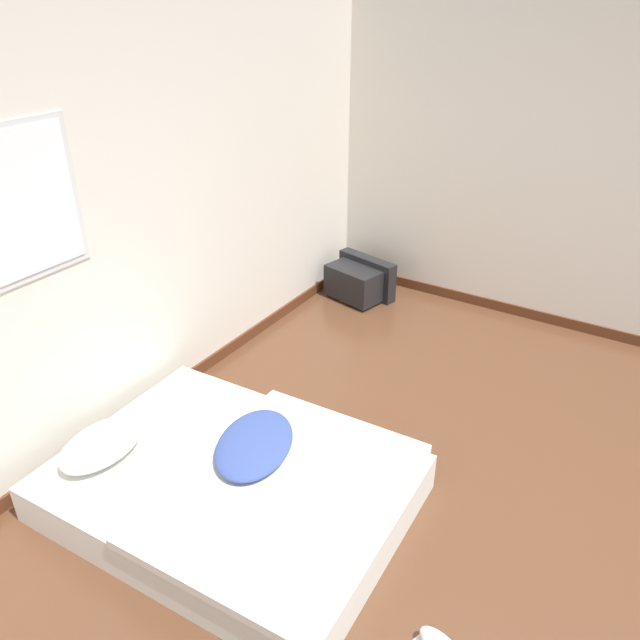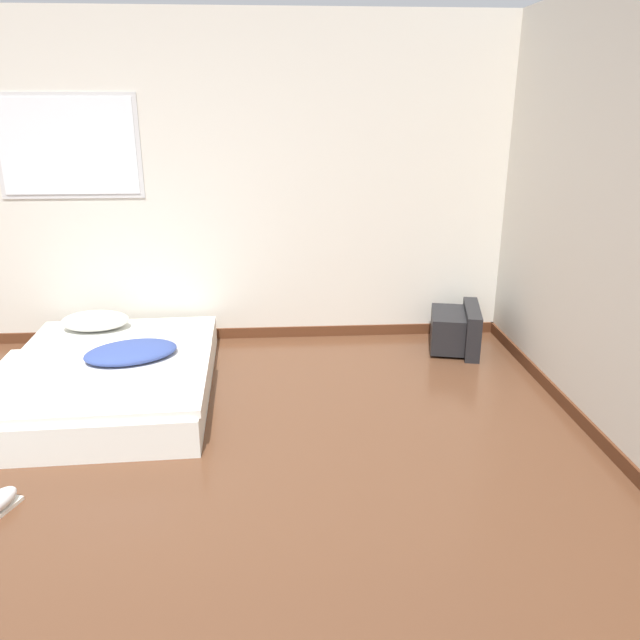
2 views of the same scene
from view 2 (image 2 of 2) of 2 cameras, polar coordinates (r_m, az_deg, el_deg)
The scene contains 4 objects.
ground_plane at distance 3.11m, azimuth -21.71°, elevation -20.39°, with size 20.00×20.00×0.00m, color brown.
wall_back at distance 5.24m, azimuth -14.44°, elevation 11.71°, with size 8.02×0.08×2.60m.
mattress_bed at distance 4.56m, azimuth -18.74°, elevation -4.77°, with size 1.45×1.90×0.38m.
crt_tv at distance 5.22m, azimuth 12.42°, elevation -0.82°, with size 0.49×0.62×0.36m.
Camera 2 is at (0.93, -2.27, 1.91)m, focal length 35.00 mm.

